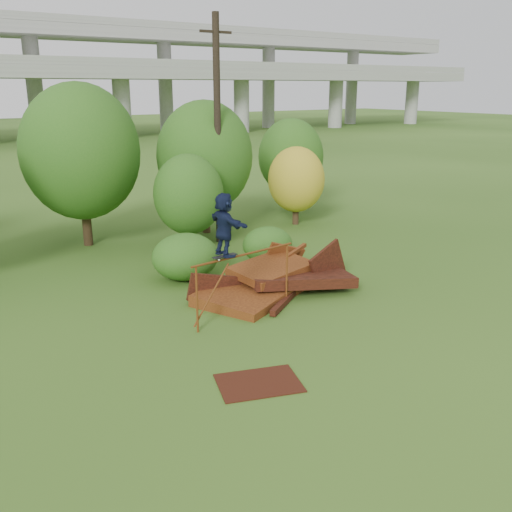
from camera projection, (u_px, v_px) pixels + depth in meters
ground at (319, 323)px, 16.04m from camera, size 240.00×240.00×0.00m
scrap_pile at (273, 281)px, 18.37m from camera, size 5.71×3.75×1.78m
grind_rail at (245, 270)px, 16.05m from camera, size 3.60×0.50×1.90m
skateboard at (225, 256)px, 15.46m from camera, size 0.75×0.28×0.08m
skater at (224, 225)px, 15.21m from camera, size 0.53×1.61×1.72m
flat_plate at (259, 383)px, 12.74m from camera, size 2.14×1.81×0.03m
tree_1 at (81, 152)px, 22.82m from camera, size 4.75×4.75×6.60m
tree_2 at (188, 195)px, 22.42m from camera, size 2.77×2.77×3.90m
tree_3 at (205, 157)px, 25.04m from camera, size 4.23×4.23×5.86m
tree_4 at (296, 180)px, 26.95m from camera, size 2.69×2.69×3.72m
tree_5 at (291, 156)px, 30.04m from camera, size 3.44×3.44×4.83m
shrub_left at (185, 257)px, 19.47m from camera, size 2.31×2.13×1.60m
shrub_right at (268, 245)px, 21.38m from camera, size 1.93×1.77×1.37m
utility_pole at (218, 131)px, 23.16m from camera, size 1.40×0.28×9.15m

